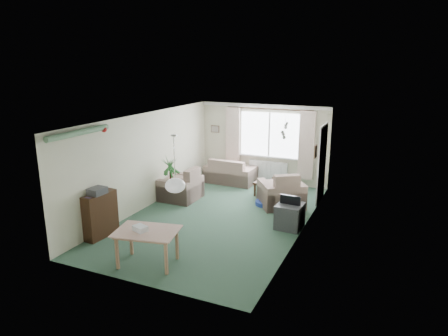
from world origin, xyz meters
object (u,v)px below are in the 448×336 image
at_px(armchair_corner, 281,188).
at_px(coffee_table, 271,190).
at_px(sofa, 230,171).
at_px(tv_cube, 290,216).
at_px(dining_table, 148,248).
at_px(pet_bed, 266,203).
at_px(armchair_left, 181,183).
at_px(bookshelf, 101,215).
at_px(houseplant, 171,180).

bearing_deg(armchair_corner, coffee_table, -86.70).
bearing_deg(sofa, tv_cube, 136.19).
xyz_separation_m(dining_table, pet_bed, (1.00, 3.88, -0.26)).
bearing_deg(tv_cube, armchair_left, 170.38).
relative_size(bookshelf, pet_bed, 1.76).
bearing_deg(coffee_table, armchair_corner, -52.17).
bearing_deg(armchair_corner, pet_bed, -18.14).
xyz_separation_m(sofa, tv_cube, (2.57, -2.66, -0.10)).
relative_size(coffee_table, tv_cube, 1.45).
bearing_deg(armchair_left, pet_bed, 102.73).
height_order(armchair_corner, bookshelf, bookshelf).
relative_size(tv_cube, pet_bed, 1.11).
distance_m(armchair_left, dining_table, 3.63).
bearing_deg(dining_table, houseplant, 114.14).
distance_m(armchair_corner, armchair_left, 2.69).
bearing_deg(dining_table, sofa, 96.67).
height_order(bookshelf, dining_table, bookshelf).
distance_m(armchair_corner, pet_bed, 0.56).
distance_m(coffee_table, houseplant, 2.76).
bearing_deg(armchair_corner, tv_cube, 79.15).
xyz_separation_m(armchair_left, houseplant, (-0.15, -0.26, 0.16)).
xyz_separation_m(coffee_table, houseplant, (-2.32, -1.44, 0.40)).
distance_m(houseplant, dining_table, 3.45).
xyz_separation_m(bookshelf, tv_cube, (3.54, 2.07, -0.21)).
height_order(armchair_left, houseplant, houseplant).
bearing_deg(sofa, armchair_left, 74.31).
xyz_separation_m(bookshelf, dining_table, (1.60, -0.62, -0.16)).
distance_m(armchair_corner, houseplant, 2.91).
xyz_separation_m(sofa, bookshelf, (-0.97, -4.73, 0.10)).
distance_m(armchair_corner, tv_cube, 1.43).
bearing_deg(sofa, coffee_table, 155.64).
xyz_separation_m(armchair_corner, pet_bed, (-0.37, -0.11, -0.41)).
height_order(tv_cube, pet_bed, tv_cube).
bearing_deg(pet_bed, coffee_table, 97.40).
bearing_deg(armchair_left, armchair_corner, 103.36).
bearing_deg(sofa, houseplant, 72.78).
height_order(armchair_corner, houseplant, houseplant).
bearing_deg(tv_cube, pet_bed, 131.24).
bearing_deg(bookshelf, tv_cube, 34.32).
xyz_separation_m(armchair_corner, houseplant, (-2.78, -0.85, 0.14)).
bearing_deg(armchair_corner, dining_table, 36.47).
xyz_separation_m(sofa, houseplant, (-0.78, -2.21, 0.22)).
xyz_separation_m(armchair_corner, dining_table, (-1.37, -3.99, -0.14)).
height_order(dining_table, tv_cube, dining_table).
bearing_deg(coffee_table, sofa, 153.39).
bearing_deg(houseplant, armchair_left, 60.03).
bearing_deg(sofa, pet_bed, 140.10).
height_order(bookshelf, houseplant, houseplant).
bearing_deg(pet_bed, sofa, 137.85).
xyz_separation_m(houseplant, pet_bed, (2.41, 0.74, -0.55)).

